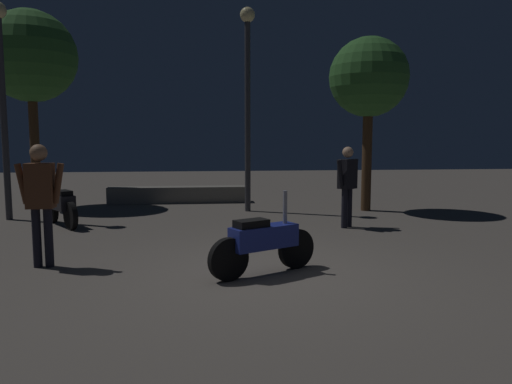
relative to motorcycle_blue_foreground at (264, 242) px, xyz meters
name	(u,v)px	position (x,y,z in m)	size (l,w,h in m)	color
ground_plane	(265,274)	(0.02, 0.00, -0.44)	(40.00, 40.00, 0.00)	#605951
motorcycle_blue_foreground	(264,242)	(0.00, 0.00, 0.00)	(1.52, 0.86, 1.11)	black
motorcycle_black_parked_left	(61,205)	(-3.73, 3.98, 0.00)	(1.02, 1.42, 1.11)	black
person_rider_beside	(41,194)	(-3.06, 0.70, 0.60)	(0.67, 0.25, 1.74)	black
person_bystander_far	(347,180)	(2.09, 3.21, 0.54)	(0.58, 0.47, 1.64)	black
streetlamp_near	(2,82)	(-5.11, 4.93, 2.57)	(0.36, 0.36, 4.70)	#38383D
streetlamp_far	(248,83)	(0.29, 5.63, 2.69)	(0.36, 0.36, 4.91)	#38383D
tree_left_bg	(30,57)	(-5.24, 7.22, 3.46)	(2.37, 2.37, 5.11)	#4C331E
tree_center_bg	(369,79)	(3.24, 5.42, 2.81)	(1.93, 1.93, 4.25)	#4C331E
planter_wall_low	(178,195)	(-1.53, 7.40, -0.21)	(3.80, 0.50, 0.45)	gray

